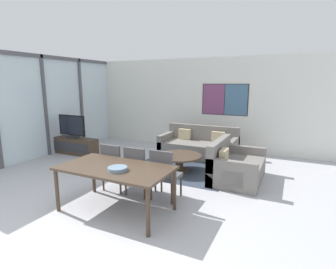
% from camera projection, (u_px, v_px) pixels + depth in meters
% --- Properties ---
extents(ground_plane, '(24.00, 24.00, 0.00)m').
position_uv_depth(ground_plane, '(64.00, 233.00, 3.61)').
color(ground_plane, '#B2B2B7').
extents(wall_back, '(8.19, 0.09, 2.80)m').
position_uv_depth(wall_back, '(200.00, 104.00, 8.23)').
color(wall_back, silver).
rests_on(wall_back, ground_plane).
extents(window_wall_left, '(0.07, 5.54, 2.80)m').
position_uv_depth(window_wall_left, '(44.00, 101.00, 7.30)').
color(window_wall_left, silver).
rests_on(window_wall_left, ground_plane).
extents(area_rug, '(2.31, 1.62, 0.01)m').
position_uv_depth(area_rug, '(179.00, 171.00, 6.19)').
color(area_rug, '#333D4C').
rests_on(area_rug, ground_plane).
extents(tv_console, '(1.60, 0.39, 0.48)m').
position_uv_depth(tv_console, '(73.00, 146.00, 7.66)').
color(tv_console, '#423326').
rests_on(tv_console, ground_plane).
extents(television, '(0.95, 0.20, 0.66)m').
position_uv_depth(television, '(72.00, 127.00, 7.55)').
color(television, '#2D2D33').
rests_on(television, tv_console).
extents(sofa_main, '(2.09, 0.98, 0.84)m').
position_uv_depth(sofa_main, '(199.00, 147.00, 7.37)').
color(sofa_main, slate).
rests_on(sofa_main, ground_plane).
extents(sofa_side, '(0.98, 1.45, 0.84)m').
position_uv_depth(sofa_side, '(234.00, 167.00, 5.59)').
color(sofa_side, slate).
rests_on(sofa_side, ground_plane).
extents(coffee_table, '(1.03, 1.03, 0.39)m').
position_uv_depth(coffee_table, '(179.00, 159.00, 6.13)').
color(coffee_table, '#423326').
rests_on(coffee_table, ground_plane).
extents(dining_table, '(1.80, 0.97, 0.74)m').
position_uv_depth(dining_table, '(115.00, 171.00, 4.14)').
color(dining_table, '#423326').
rests_on(dining_table, ground_plane).
extents(dining_chair_left, '(0.46, 0.46, 0.92)m').
position_uv_depth(dining_chair_left, '(115.00, 165.00, 4.98)').
color(dining_chair_left, '#4C4C51').
rests_on(dining_chair_left, ground_plane).
extents(dining_chair_centre, '(0.46, 0.46, 0.92)m').
position_uv_depth(dining_chair_centre, '(138.00, 169.00, 4.76)').
color(dining_chair_centre, '#4C4C51').
rests_on(dining_chair_centre, ground_plane).
extents(dining_chair_right, '(0.46, 0.46, 0.92)m').
position_uv_depth(dining_chair_right, '(164.00, 172.00, 4.56)').
color(dining_chair_right, '#4C4C51').
rests_on(dining_chair_right, ground_plane).
extents(fruit_bowl, '(0.30, 0.30, 0.06)m').
position_uv_depth(fruit_bowl, '(118.00, 169.00, 3.94)').
color(fruit_bowl, slate).
rests_on(fruit_bowl, dining_table).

